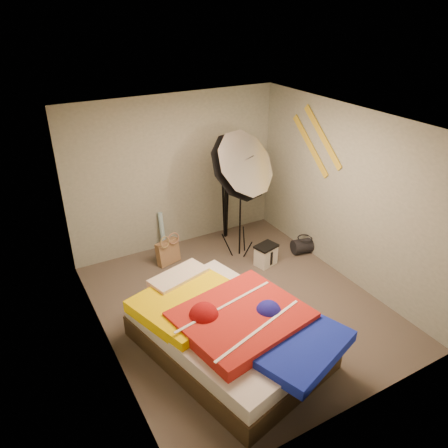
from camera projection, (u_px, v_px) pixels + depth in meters
floor at (239, 305)px, 5.96m from camera, size 4.00×4.00×0.00m
ceiling at (243, 123)px, 4.81m from camera, size 4.00×4.00×0.00m
wall_back at (175, 173)px, 6.93m from camera, size 3.50×0.00×3.50m
wall_front at (359, 315)px, 3.83m from camera, size 3.50×0.00×3.50m
wall_left at (100, 261)px, 4.62m from camera, size 0.00×4.00×4.00m
wall_right at (347, 196)px, 6.14m from camera, size 0.00×4.00×4.00m
tote_bag at (168, 252)px, 6.83m from camera, size 0.41×0.26×0.39m
wrapping_roll at (162, 232)px, 7.13m from camera, size 0.08×0.19×0.66m
camera_case at (266, 256)px, 6.80m from camera, size 0.36×0.30×0.31m
duffel_bag at (304, 246)px, 7.14m from camera, size 0.43×0.31×0.24m
wall_stripe_upper at (323, 137)px, 6.27m from camera, size 0.02×0.91×0.78m
wall_stripe_lower at (310, 146)px, 6.56m from camera, size 0.02×0.91×0.78m
bed at (229, 329)px, 5.05m from camera, size 2.03×2.53×0.63m
photo_umbrella at (239, 167)px, 6.23m from camera, size 1.19×0.97×2.20m
camera_tripod at (226, 193)px, 7.31m from camera, size 0.09×0.09×1.42m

